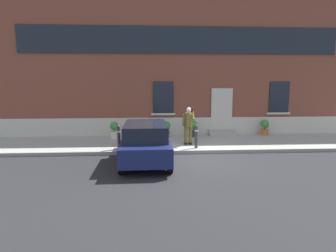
{
  "coord_description": "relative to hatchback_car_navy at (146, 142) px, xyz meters",
  "views": [
    {
      "loc": [
        -1.62,
        -10.63,
        2.98
      ],
      "look_at": [
        -0.87,
        1.6,
        1.1
      ],
      "focal_mm": 30.16,
      "sensor_mm": 36.0,
      "label": 1
    }
  ],
  "objects": [
    {
      "name": "building_facade",
      "position": [
        1.83,
        5.48,
        2.94
      ],
      "size": [
        24.0,
        1.52,
        7.5
      ],
      "color": "brown",
      "rests_on": "ground"
    },
    {
      "name": "planter_charcoal",
      "position": [
        2.46,
        4.16,
        -0.18
      ],
      "size": [
        0.44,
        0.44,
        0.86
      ],
      "color": "#2D2D30",
      "rests_on": "sidewalk"
    },
    {
      "name": "ground_plane",
      "position": [
        1.83,
        0.19,
        -0.79
      ],
      "size": [
        80.0,
        80.0,
        0.0
      ],
      "primitive_type": "plane",
      "color": "#232326"
    },
    {
      "name": "sidewalk",
      "position": [
        1.83,
        2.99,
        -0.71
      ],
      "size": [
        24.0,
        3.6,
        0.15
      ],
      "primitive_type": "cube",
      "color": "#99968E",
      "rests_on": "ground"
    },
    {
      "name": "bollard_far_left",
      "position": [
        -1.18,
        1.54,
        -0.08
      ],
      "size": [
        0.15,
        0.15,
        1.04
      ],
      "color": "#333338",
      "rests_on": "sidewalk"
    },
    {
      "name": "bollard_near_person",
      "position": [
        2.18,
        1.54,
        -0.08
      ],
      "size": [
        0.15,
        0.15,
        1.04
      ],
      "color": "#333338",
      "rests_on": "sidewalk"
    },
    {
      "name": "person_on_phone",
      "position": [
        1.91,
        2.21,
        0.36
      ],
      "size": [
        0.51,
        0.5,
        1.74
      ],
      "rotation": [
        0.0,
        0.0,
        0.07
      ],
      "color": "#514C1E",
      "rests_on": "sidewalk"
    },
    {
      "name": "planter_terracotta",
      "position": [
        6.38,
        4.34,
        -0.18
      ],
      "size": [
        0.44,
        0.44,
        0.86
      ],
      "color": "#B25B38",
      "rests_on": "sidewalk"
    },
    {
      "name": "entrance_stoop",
      "position": [
        4.08,
        4.52,
        -0.51
      ],
      "size": [
        1.47,
        0.64,
        0.32
      ],
      "color": "#9E998E",
      "rests_on": "sidewalk"
    },
    {
      "name": "hatchback_car_navy",
      "position": [
        0.0,
        0.0,
        0.0
      ],
      "size": [
        1.84,
        4.09,
        1.5
      ],
      "color": "#161E4C",
      "rests_on": "ground"
    },
    {
      "name": "curb_edge",
      "position": [
        1.83,
        1.13,
        -0.71
      ],
      "size": [
        24.0,
        0.12,
        0.15
      ],
      "primitive_type": "cube",
      "color": "gray",
      "rests_on": "ground"
    },
    {
      "name": "planter_olive",
      "position": [
        1.01,
        4.15,
        -0.18
      ],
      "size": [
        0.44,
        0.44,
        0.86
      ],
      "color": "#606B38",
      "rests_on": "sidewalk"
    },
    {
      "name": "planter_cream",
      "position": [
        -1.67,
        4.02,
        -0.18
      ],
      "size": [
        0.44,
        0.44,
        0.86
      ],
      "color": "beige",
      "rests_on": "sidewalk"
    }
  ]
}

